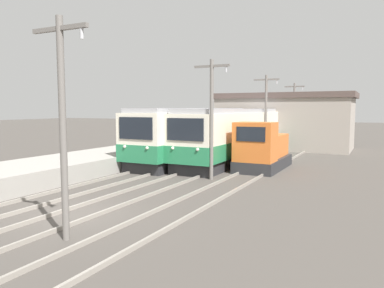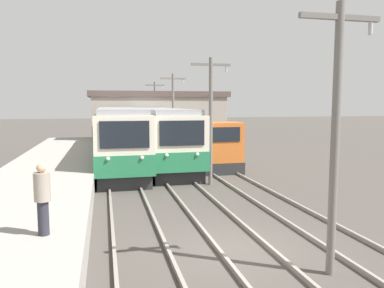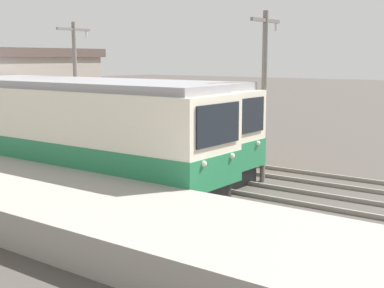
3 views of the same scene
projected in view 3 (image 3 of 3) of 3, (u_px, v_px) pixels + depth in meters
commuter_train_left at (57, 134)px, 20.54m from camera, size 2.84×15.01×3.82m
commuter_train_center at (99, 126)px, 23.15m from camera, size 2.84×15.00×3.78m
shunting_locomotive at (192, 136)px, 23.97m from camera, size 2.40×5.40×3.00m
catenary_mast_mid at (264, 90)px, 19.80m from camera, size 2.00×0.20×6.35m
catenary_mast_far at (76, 82)px, 25.90m from camera, size 2.00×0.20×6.35m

